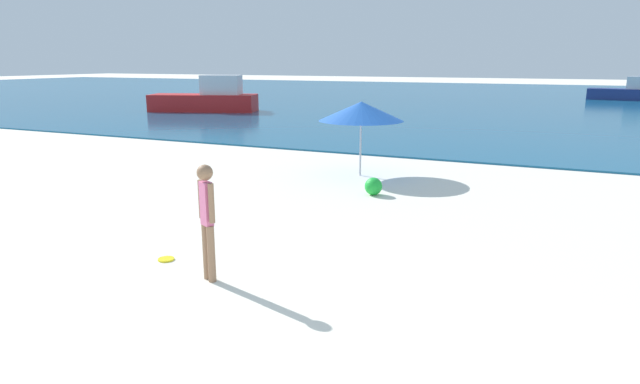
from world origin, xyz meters
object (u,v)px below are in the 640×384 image
boat_far (629,92)px  beach_umbrella (361,111)px  frisbee (166,259)px  person_standing (207,216)px  beach_ball (373,186)px  boat_near (207,99)px

boat_far → beach_umbrella: beach_umbrella is taller
frisbee → boat_far: 43.25m
person_standing → frisbee: (-1.09, 0.37, -0.93)m
person_standing → beach_ball: person_standing is taller
person_standing → beach_umbrella: bearing=121.4°
frisbee → beach_umbrella: (0.56, 7.25, 1.71)m
frisbee → beach_umbrella: bearing=85.6°
person_standing → boat_far: 43.37m
frisbee → person_standing: bearing=-18.8°
frisbee → beach_ball: (1.59, 5.31, 0.19)m
boat_near → beach_ball: 22.12m
beach_umbrella → boat_near: bearing=137.1°
person_standing → boat_near: boat_near is taller
boat_far → beach_ball: boat_far is taller
beach_ball → beach_umbrella: beach_umbrella is taller
boat_near → beach_umbrella: size_ratio=2.94×
boat_near → beach_umbrella: (14.67, -13.63, 0.92)m
beach_ball → frisbee: bearing=-106.6°
boat_near → beach_ball: bearing=116.5°
beach_umbrella → frisbee: bearing=-94.4°
person_standing → boat_near: bearing=153.0°
person_standing → beach_ball: (0.50, 5.69, -0.74)m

